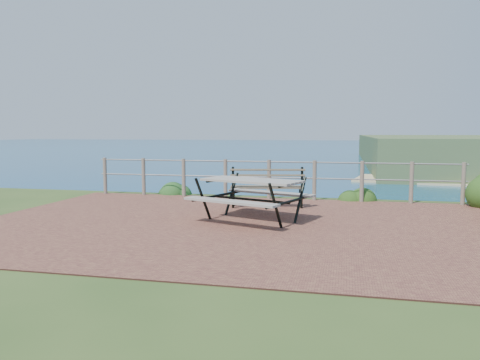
# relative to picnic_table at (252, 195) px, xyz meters

# --- Properties ---
(ground) EXTENTS (10.00, 7.00, 0.12)m
(ground) POSITION_rel_picnic_table_xyz_m (-0.16, -0.31, -0.51)
(ground) COLOR brown
(ground) RESTS_ON ground
(ocean) EXTENTS (1200.00, 1200.00, 0.00)m
(ocean) POSITION_rel_picnic_table_xyz_m (-0.16, 199.69, -0.51)
(ocean) COLOR #15727E
(ocean) RESTS_ON ground
(safety_railing) EXTENTS (9.40, 0.10, 1.00)m
(safety_railing) POSITION_rel_picnic_table_xyz_m (-0.16, 3.04, 0.06)
(safety_railing) COLOR #6B5B4C
(safety_railing) RESTS_ON ground
(picnic_table) EXTENTS (2.05, 1.57, 0.80)m
(picnic_table) POSITION_rel_picnic_table_xyz_m (0.00, 0.00, 0.00)
(picnic_table) COLOR gray
(picnic_table) RESTS_ON ground
(park_bench) EXTENTS (1.71, 0.73, 0.94)m
(park_bench) POSITION_rel_picnic_table_xyz_m (0.01, 1.73, 0.10)
(park_bench) COLOR brown
(park_bench) RESTS_ON ground
(shrub_lip_west) EXTENTS (0.82, 0.82, 0.59)m
(shrub_lip_west) POSITION_rel_picnic_table_xyz_m (-2.95, 3.68, -0.51)
(shrub_lip_west) COLOR #1B491C
(shrub_lip_west) RESTS_ON ground
(shrub_lip_east) EXTENTS (0.73, 0.73, 0.45)m
(shrub_lip_east) POSITION_rel_picnic_table_xyz_m (2.00, 3.49, -0.51)
(shrub_lip_east) COLOR #224A16
(shrub_lip_east) RESTS_ON ground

